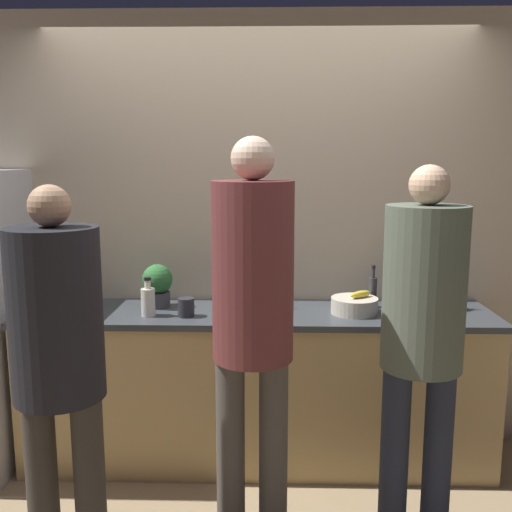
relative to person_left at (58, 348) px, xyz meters
The scene contains 13 objects.
ground_plane 1.41m from the person_left, 38.91° to the left, with size 14.00×14.00×0.00m, color #9E8460.
wall_back 1.52m from the person_left, 58.37° to the left, with size 5.20×0.06×2.60m.
counter 1.36m from the person_left, 51.28° to the left, with size 2.67×0.62×0.90m.
person_left is the anchor object (origin of this frame).
person_center 0.81m from the person_left, 15.96° to the left, with size 0.35×0.35×1.85m.
person_right 1.55m from the person_left, 10.09° to the left, with size 0.36×0.36×1.73m.
fruit_bowl 1.62m from the person_left, 34.95° to the left, with size 0.26×0.26×0.13m.
utensil_crock 2.13m from the person_left, 28.79° to the left, with size 0.10×0.10×0.25m.
bottle_amber 1.33m from the person_left, 49.67° to the left, with size 0.07×0.07×0.18m.
bottle_clear 0.86m from the person_left, 77.66° to the left, with size 0.08×0.08×0.22m.
bottle_dark 1.79m from the person_left, 36.19° to the left, with size 0.05×0.05×0.25m.
cup_black 0.93m from the person_left, 64.81° to the left, with size 0.09×0.09×0.10m.
potted_plant 1.06m from the person_left, 79.16° to the left, with size 0.18×0.18×0.25m.
Camera 1 is at (0.07, -2.81, 1.75)m, focal length 40.00 mm.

